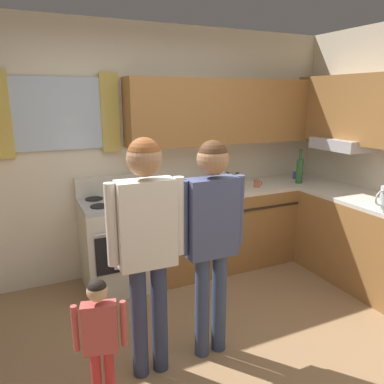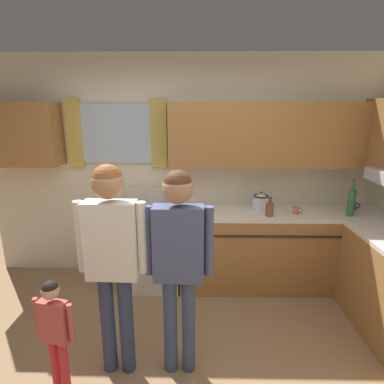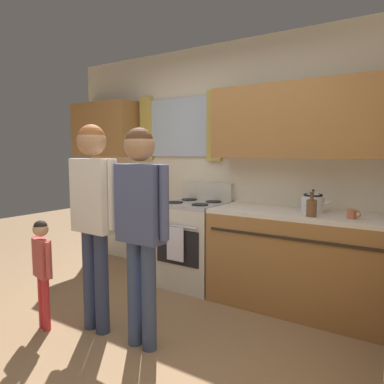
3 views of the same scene
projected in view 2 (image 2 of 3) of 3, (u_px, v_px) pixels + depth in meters
The scene contains 11 objects.
back_wall_unit at pixel (189, 156), 3.70m from camera, with size 4.60×0.42×2.60m.
kitchen_counter_run at pixel (322, 265), 3.27m from camera, with size 2.30×2.08×0.90m.
stove_oven at pixel (152, 245), 3.70m from camera, with size 0.63×0.67×1.10m.
bottle_wine_green at pixel (351, 202), 3.36m from camera, with size 0.08×0.08×0.39m.
bottle_squat_brown at pixel (270, 209), 3.36m from camera, with size 0.08×0.08×0.21m.
cup_terracotta at pixel (296, 210), 3.44m from camera, with size 0.11×0.07×0.08m.
mug_cobalt_blue at pixel (354, 206), 3.58m from camera, with size 0.11×0.07×0.08m.
stovetop_kettle at pixel (261, 201), 3.58m from camera, with size 0.27×0.20×0.21m.
adult_holding_child at pixel (112, 248), 2.28m from camera, with size 0.51×0.22×1.65m.
adult_in_plaid at pixel (178, 251), 2.29m from camera, with size 0.50×0.22×1.61m.
small_child at pixel (55, 325), 2.19m from camera, with size 0.30×0.13×0.90m.
Camera 2 is at (0.19, -1.86, 2.01)m, focal length 29.85 mm.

